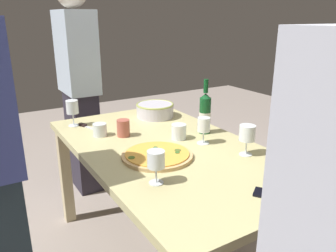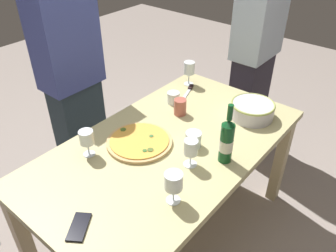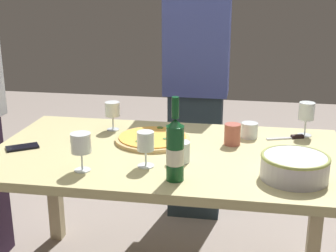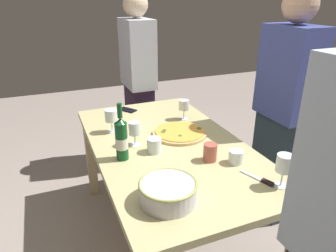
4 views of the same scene
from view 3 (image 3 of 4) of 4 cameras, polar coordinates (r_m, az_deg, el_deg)
The scene contains 14 objects.
dining_table at distance 2.15m, azimuth -0.00°, elevation -5.40°, with size 1.60×0.90×0.75m.
pizza at distance 2.24m, azimuth -1.91°, elevation -1.57°, with size 0.36×0.36×0.03m.
serving_bowl at distance 1.88m, azimuth 15.27°, elevation -4.74°, with size 0.26×0.26×0.10m.
wine_bottle at distance 1.77m, azimuth 0.88°, elevation -2.88°, with size 0.07×0.07×0.33m.
wine_glass_near_pizza at distance 2.39m, azimuth 16.62°, elevation 1.55°, with size 0.08×0.08×0.17m.
wine_glass_by_bottle at distance 1.89m, azimuth -10.63°, elevation -2.17°, with size 0.08×0.08×0.16m.
wine_glass_far_left at distance 2.40m, azimuth -6.82°, elevation 1.88°, with size 0.08×0.08×0.15m.
wine_glass_far_right at distance 1.91m, azimuth -2.77°, elevation -2.13°, with size 0.07×0.07×0.15m.
cup_amber at distance 2.20m, azimuth 7.90°, elevation -1.02°, with size 0.08×0.08×0.10m, color #B25948.
cup_ceramic at distance 2.32m, azimuth 9.96°, elevation -0.52°, with size 0.08×0.08×0.08m, color white.
cup_spare at distance 1.98m, azimuth 1.48°, elevation -3.17°, with size 0.09×0.09×0.09m, color white.
cell_phone at distance 2.25m, azimuth -17.43°, elevation -2.50°, with size 0.07×0.14×0.01m, color black.
pizza_knife at distance 2.36m, azimuth 14.76°, elevation -1.36°, with size 0.19×0.08×0.02m.
person_guest_right at distance 2.91m, azimuth 3.50°, elevation 4.55°, with size 0.39×0.24×1.66m.
Camera 3 is at (0.33, -1.95, 1.49)m, focal length 49.70 mm.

